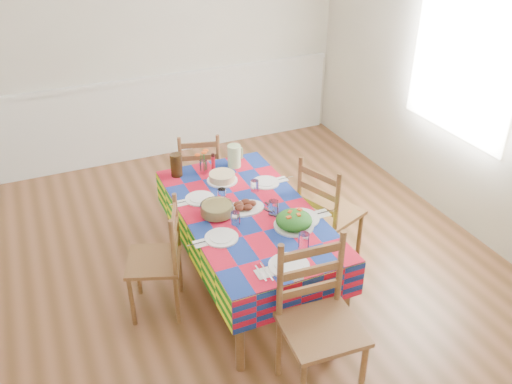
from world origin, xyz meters
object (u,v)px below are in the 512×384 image
chair_near (319,323)px  chair_left (159,261)px  green_pitcher (234,156)px  chair_right (327,214)px  dining_table (247,219)px  meat_platter (245,207)px  chair_far (200,175)px  tea_pitcher (176,165)px

chair_near → chair_left: chair_near is taller
green_pitcher → chair_right: (0.50, -0.69, -0.29)m
dining_table → meat_platter: meat_platter is taller
chair_right → meat_platter: bearing=65.8°
green_pitcher → chair_near: bearing=-95.5°
green_pitcher → chair_far: 0.55m
chair_far → chair_left: size_ratio=0.98×
dining_table → chair_near: size_ratio=1.68×
dining_table → green_pitcher: bearing=75.8°
green_pitcher → chair_near: 1.77m
green_pitcher → tea_pitcher: (-0.48, 0.04, -0.00)m
dining_table → tea_pitcher: bearing=113.6°
dining_table → green_pitcher: green_pitcher is taller
meat_platter → chair_left: size_ratio=0.33×
meat_platter → chair_left: bearing=-176.6°
meat_platter → green_pitcher: green_pitcher is taller
chair_near → chair_right: (0.67, 1.05, -0.03)m
tea_pitcher → chair_far: (0.30, 0.35, -0.33)m
meat_platter → green_pitcher: 0.68m
dining_table → chair_near: bearing=-89.8°
tea_pitcher → chair_right: bearing=-36.5°
green_pitcher → chair_far: chair_far is taller
meat_platter → chair_far: size_ratio=0.34×
chair_near → meat_platter: bearing=94.8°
tea_pitcher → chair_far: bearing=49.6°
chair_near → chair_right: bearing=61.5°
chair_far → chair_left: (-0.67, -1.08, 0.01)m
tea_pitcher → chair_near: size_ratio=0.19×
dining_table → meat_platter: bearing=109.4°
meat_platter → chair_left: chair_left is taller
green_pitcher → chair_left: (-0.85, -0.69, -0.33)m
meat_platter → tea_pitcher: (-0.30, 0.69, 0.07)m
meat_platter → chair_near: bearing=-89.3°
meat_platter → dining_table: bearing=-70.6°
meat_platter → chair_right: bearing=-3.4°
chair_right → dining_table: bearing=67.9°
dining_table → tea_pitcher: (-0.31, 0.72, 0.17)m
chair_near → dining_table: bearing=94.3°
meat_platter → green_pitcher: size_ratio=1.55×
chair_far → green_pitcher: bearing=130.1°
dining_table → chair_left: 0.70m
chair_left → tea_pitcher: bearing=173.6°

